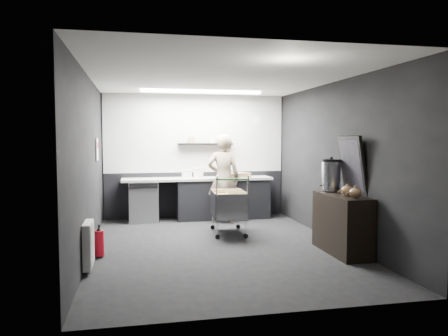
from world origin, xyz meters
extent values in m
plane|color=black|center=(0.00, 0.00, 0.00)|extent=(5.50, 5.50, 0.00)
plane|color=white|center=(0.00, 0.00, 2.70)|extent=(5.50, 5.50, 0.00)
plane|color=black|center=(0.00, 2.75, 1.35)|extent=(5.50, 0.00, 5.50)
plane|color=black|center=(0.00, -2.75, 1.35)|extent=(5.50, 0.00, 5.50)
plane|color=black|center=(-2.00, 0.00, 1.35)|extent=(0.00, 5.50, 5.50)
plane|color=black|center=(2.00, 0.00, 1.35)|extent=(0.00, 5.50, 5.50)
cube|color=beige|center=(0.00, 2.73, 1.85)|extent=(3.95, 0.02, 1.70)
cube|color=black|center=(0.00, 2.73, 0.50)|extent=(3.95, 0.02, 1.00)
cube|color=black|center=(0.20, 2.62, 1.62)|extent=(1.20, 0.22, 0.04)
cylinder|color=white|center=(1.40, 2.72, 2.15)|extent=(0.20, 0.03, 0.20)
cube|color=white|center=(-1.98, 1.30, 1.55)|extent=(0.02, 0.30, 0.40)
cube|color=red|center=(-1.98, 1.30, 1.62)|extent=(0.02, 0.22, 0.10)
cube|color=white|center=(-1.94, -0.90, 0.35)|extent=(0.10, 0.50, 0.60)
cube|color=white|center=(0.00, 1.85, 2.67)|extent=(2.40, 0.20, 0.04)
cube|color=black|center=(0.55, 2.42, 0.42)|extent=(2.00, 0.56, 0.85)
cube|color=beige|center=(0.00, 2.42, 0.88)|extent=(3.20, 0.60, 0.05)
cube|color=#9EA0A5|center=(-1.15, 2.42, 0.42)|extent=(0.60, 0.58, 0.85)
cube|color=black|center=(-1.15, 2.12, 0.78)|extent=(0.56, 0.02, 0.10)
imported|color=beige|center=(0.47, 1.97, 0.91)|extent=(0.75, 0.58, 1.83)
cube|color=silver|center=(0.35, 0.90, 0.32)|extent=(0.64, 0.93, 0.02)
cube|color=silver|center=(0.07, 0.90, 0.55)|extent=(0.08, 0.89, 0.47)
cube|color=silver|center=(0.62, 0.90, 0.55)|extent=(0.08, 0.89, 0.47)
cube|color=silver|center=(0.35, 0.47, 0.55)|extent=(0.58, 0.06, 0.47)
cube|color=silver|center=(0.35, 1.34, 0.55)|extent=(0.58, 0.06, 0.47)
cylinder|color=silver|center=(0.10, 0.50, 0.18)|extent=(0.02, 0.02, 0.31)
cylinder|color=silver|center=(0.59, 0.50, 0.18)|extent=(0.02, 0.02, 0.31)
cylinder|color=silver|center=(0.10, 1.31, 0.18)|extent=(0.02, 0.02, 0.31)
cylinder|color=silver|center=(0.59, 1.31, 0.18)|extent=(0.02, 0.02, 0.31)
cylinder|color=#278123|center=(0.35, 0.41, 1.05)|extent=(0.58, 0.07, 0.03)
cube|color=olive|center=(0.22, 1.01, 0.54)|extent=(0.27, 0.33, 0.40)
cube|color=olive|center=(0.49, 0.78, 0.51)|extent=(0.25, 0.31, 0.36)
cylinder|color=black|center=(0.10, 0.50, 0.04)|extent=(0.09, 0.04, 0.08)
cylinder|color=black|center=(0.10, 1.31, 0.04)|extent=(0.09, 0.04, 0.08)
cylinder|color=black|center=(0.59, 0.50, 0.04)|extent=(0.09, 0.04, 0.08)
cylinder|color=black|center=(0.59, 1.31, 0.04)|extent=(0.09, 0.04, 0.08)
cube|color=black|center=(1.76, -0.75, 0.45)|extent=(0.45, 1.20, 0.90)
cylinder|color=silver|center=(1.76, -0.35, 1.15)|extent=(0.30, 0.30, 0.46)
cylinder|color=black|center=(1.76, -0.35, 1.39)|extent=(0.30, 0.30, 0.04)
sphere|color=black|center=(1.76, -0.35, 1.43)|extent=(0.05, 0.05, 0.05)
ellipsoid|color=brown|center=(1.76, -0.90, 0.98)|extent=(0.18, 0.18, 0.14)
ellipsoid|color=brown|center=(1.76, -1.15, 0.98)|extent=(0.18, 0.18, 0.14)
cube|color=black|center=(1.94, -0.70, 1.34)|extent=(0.20, 0.70, 0.89)
cube|color=black|center=(1.92, -0.70, 1.34)|extent=(0.14, 0.60, 0.77)
cylinder|color=#B60C1A|center=(-1.85, -0.26, 0.21)|extent=(0.14, 0.14, 0.38)
cone|color=black|center=(-1.85, -0.26, 0.42)|extent=(0.09, 0.09, 0.06)
cylinder|color=black|center=(-1.85, -0.26, 0.46)|extent=(0.03, 0.03, 0.06)
cube|color=#90734C|center=(0.86, 2.37, 0.95)|extent=(0.57, 0.48, 0.10)
cylinder|color=white|center=(0.02, 2.42, 1.01)|extent=(0.21, 0.21, 0.21)
cube|color=white|center=(-0.24, 2.37, 0.99)|extent=(0.22, 0.18, 0.18)
camera|label=1|loc=(-1.33, -6.81, 1.76)|focal=35.00mm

